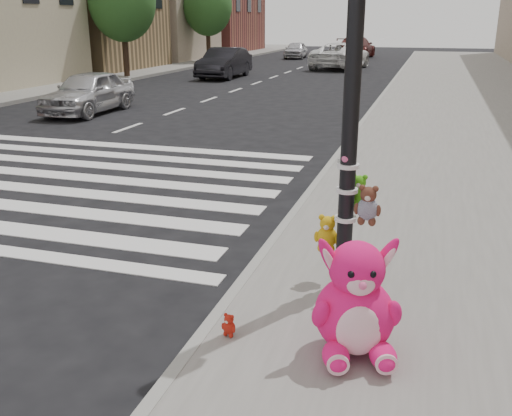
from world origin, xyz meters
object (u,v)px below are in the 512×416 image
at_px(car_dark_far, 224,63).
at_px(car_silver_far, 88,92).
at_px(pink_bunny, 355,306).
at_px(car_white_near, 341,56).
at_px(signal_pole, 351,132).
at_px(red_teddy, 229,325).

bearing_deg(car_dark_far, car_silver_far, -90.94).
height_order(pink_bunny, car_white_near, car_white_near).
bearing_deg(car_silver_far, car_dark_far, 87.75).
bearing_deg(signal_pole, car_dark_far, 113.00).
height_order(pink_bunny, red_teddy, pink_bunny).
height_order(pink_bunny, car_silver_far, car_silver_far).
relative_size(signal_pole, red_teddy, 18.40).
relative_size(car_dark_far, car_white_near, 0.82).
distance_m(signal_pole, car_dark_far, 24.02).
relative_size(red_teddy, car_white_near, 0.04).
bearing_deg(car_white_near, red_teddy, 104.09).
relative_size(signal_pole, car_white_near, 0.74).
bearing_deg(car_dark_far, car_white_near, 56.63).
bearing_deg(pink_bunny, red_teddy, 165.73).
xyz_separation_m(signal_pole, red_teddy, (-0.81, -1.31, -1.52)).
xyz_separation_m(pink_bunny, car_white_near, (-4.95, 30.51, 0.19)).
bearing_deg(car_silver_far, pink_bunny, -50.77).
relative_size(pink_bunny, car_silver_far, 0.27).
height_order(signal_pole, car_silver_far, signal_pole).
bearing_deg(signal_pole, car_silver_far, 133.15).
bearing_deg(pink_bunny, car_white_near, 81.29).
distance_m(pink_bunny, red_teddy, 1.13).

